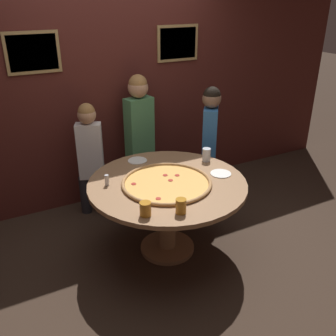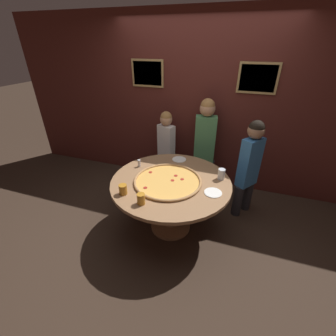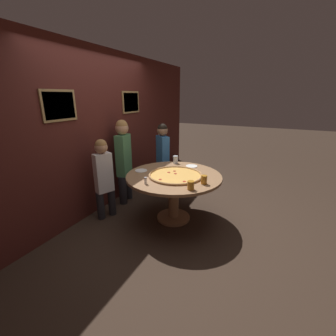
# 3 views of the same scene
# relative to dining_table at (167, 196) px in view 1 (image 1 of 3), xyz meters

# --- Properties ---
(ground_plane) EXTENTS (24.00, 24.00, 0.00)m
(ground_plane) POSITION_rel_dining_table_xyz_m (0.00, 0.00, -0.59)
(ground_plane) COLOR #38281E
(back_wall) EXTENTS (6.40, 0.08, 2.60)m
(back_wall) POSITION_rel_dining_table_xyz_m (0.00, 1.31, 0.71)
(back_wall) COLOR #4C1E19
(back_wall) RESTS_ON ground_plane
(dining_table) EXTENTS (1.43, 1.43, 0.74)m
(dining_table) POSITION_rel_dining_table_xyz_m (0.00, 0.00, 0.00)
(dining_table) COLOR #936B47
(dining_table) RESTS_ON ground_plane
(giant_pizza) EXTENTS (0.80, 0.80, 0.03)m
(giant_pizza) POSITION_rel_dining_table_xyz_m (-0.03, -0.04, 0.16)
(giant_pizza) COLOR #E5A84C
(giant_pizza) RESTS_ON dining_table
(drink_cup_centre_back) EXTENTS (0.09, 0.09, 0.11)m
(drink_cup_centre_back) POSITION_rel_dining_table_xyz_m (-0.41, -0.42, 0.20)
(drink_cup_centre_back) COLOR #BC7A23
(drink_cup_centre_back) RESTS_ON dining_table
(drink_cup_beside_pizza) EXTENTS (0.08, 0.08, 0.13)m
(drink_cup_beside_pizza) POSITION_rel_dining_table_xyz_m (0.56, 0.22, 0.22)
(drink_cup_beside_pizza) COLOR silver
(drink_cup_beside_pizza) RESTS_ON dining_table
(drink_cup_near_right) EXTENTS (0.08, 0.08, 0.12)m
(drink_cup_near_right) POSITION_rel_dining_table_xyz_m (-0.15, -0.51, 0.21)
(drink_cup_near_right) COLOR #BC7A23
(drink_cup_near_right) RESTS_ON dining_table
(white_plate_far_back) EXTENTS (0.19, 0.19, 0.01)m
(white_plate_far_back) POSITION_rel_dining_table_xyz_m (-0.06, 0.54, 0.15)
(white_plate_far_back) COLOR white
(white_plate_far_back) RESTS_ON dining_table
(white_plate_right_side) EXTENTS (0.19, 0.19, 0.01)m
(white_plate_right_side) POSITION_rel_dining_table_xyz_m (0.51, -0.09, 0.15)
(white_plate_right_side) COLOR white
(white_plate_right_side) RESTS_ON dining_table
(condiment_shaker) EXTENTS (0.04, 0.04, 0.10)m
(condiment_shaker) POSITION_rel_dining_table_xyz_m (-0.50, 0.19, 0.20)
(condiment_shaker) COLOR silver
(condiment_shaker) RESTS_ON dining_table
(diner_side_right) EXTENTS (0.39, 0.22, 1.49)m
(diner_side_right) POSITION_rel_dining_table_xyz_m (0.20, 1.06, 0.25)
(diner_side_right) COLOR #232328
(diner_side_right) RESTS_ON ground_plane
(diner_side_left) EXTENTS (0.33, 0.23, 1.27)m
(diner_side_left) POSITION_rel_dining_table_xyz_m (-0.41, 1.00, 0.13)
(diner_side_left) COLOR #232328
(diner_side_left) RESTS_ON ground_plane
(diner_centre_back) EXTENTS (0.30, 0.35, 1.37)m
(diner_centre_back) POSITION_rel_dining_table_xyz_m (0.87, 0.64, 0.19)
(diner_centre_back) COLOR #232328
(diner_centre_back) RESTS_ON ground_plane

